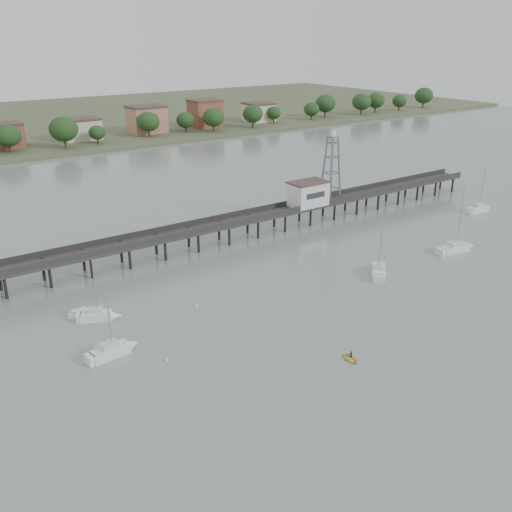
{
  "coord_description": "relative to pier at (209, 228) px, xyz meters",
  "views": [
    {
      "loc": [
        -53.1,
        -30.76,
        39.26
      ],
      "look_at": [
        -1.52,
        42.0,
        4.0
      ],
      "focal_mm": 40.0,
      "sensor_mm": 36.0,
      "label": 1
    }
  ],
  "objects": [
    {
      "name": "dinghy_occupant",
      "position": [
        -6.79,
        -46.41,
        -3.79
      ],
      "size": [
        0.69,
        1.15,
        0.26
      ],
      "primitive_type": "imported",
      "rotation": [
        0.0,
        0.0,
        2.84
      ],
      "color": "black",
      "rests_on": "ground"
    },
    {
      "name": "pier_building",
      "position": [
        25.0,
        0.0,
        2.87
      ],
      "size": [
        8.4,
        5.4,
        5.3
      ],
      "color": "silver",
      "rests_on": "ground"
    },
    {
      "name": "sailboat_e",
      "position": [
        63.68,
        -16.97,
        -3.14
      ],
      "size": [
        7.11,
        2.52,
        11.67
      ],
      "rotation": [
        0.0,
        0.0,
        -0.07
      ],
      "color": "white",
      "rests_on": "ground"
    },
    {
      "name": "pier",
      "position": [
        0.0,
        0.0,
        0.0
      ],
      "size": [
        150.0,
        5.0,
        5.5
      ],
      "color": "#2D2823",
      "rests_on": "ground"
    },
    {
      "name": "sailboat_d",
      "position": [
        37.8,
        -30.06,
        -3.15
      ],
      "size": [
        8.48,
        3.51,
        13.6
      ],
      "rotation": [
        0.0,
        0.0,
        -0.14
      ],
      "color": "white",
      "rests_on": "ground"
    },
    {
      "name": "ground_plane",
      "position": [
        0.0,
        -60.0,
        -3.79
      ],
      "size": [
        500.0,
        500.0,
        0.0
      ],
      "primitive_type": "plane",
      "color": "slate",
      "rests_on": "ground"
    },
    {
      "name": "lattice_tower",
      "position": [
        31.5,
        0.0,
        7.31
      ],
      "size": [
        3.2,
        3.2,
        15.5
      ],
      "color": "slate",
      "rests_on": "ground"
    },
    {
      "name": "sailboat_c",
      "position": [
        17.3,
        -28.45,
        -3.15
      ],
      "size": [
        7.11,
        6.95,
        12.78
      ],
      "rotation": [
        0.0,
        0.0,
        0.76
      ],
      "color": "white",
      "rests_on": "ground"
    },
    {
      "name": "sailboat_a",
      "position": [
        -30.61,
        -27.61,
        -3.14
      ],
      "size": [
        6.98,
        2.77,
        11.37
      ],
      "rotation": [
        0.0,
        0.0,
        0.12
      ],
      "color": "white",
      "rests_on": "ground"
    },
    {
      "name": "yellow_dinghy",
      "position": [
        -6.79,
        -46.41,
        -3.79
      ],
      "size": [
        1.89,
        0.78,
        2.56
      ],
      "primitive_type": "imported",
      "rotation": [
        0.0,
        0.0,
        -0.14
      ],
      "color": "yellow",
      "rests_on": "ground"
    },
    {
      "name": "sailboat_b",
      "position": [
        -28.69,
        -17.4,
        -3.13
      ],
      "size": [
        6.05,
        4.17,
        9.99
      ],
      "rotation": [
        0.0,
        0.0,
        -0.46
      ],
      "color": "white",
      "rests_on": "ground"
    },
    {
      "name": "white_tender",
      "position": [
        -31.04,
        -14.17,
        -3.41
      ],
      "size": [
        3.45,
        2.53,
        1.24
      ],
      "rotation": [
        0.0,
        0.0,
        0.43
      ],
      "color": "white",
      "rests_on": "ground"
    },
    {
      "name": "mooring_buoys",
      "position": [
        6.93,
        -28.61,
        -3.71
      ],
      "size": [
        73.85,
        14.15,
        0.39
      ],
      "color": "beige",
      "rests_on": "ground"
    }
  ]
}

